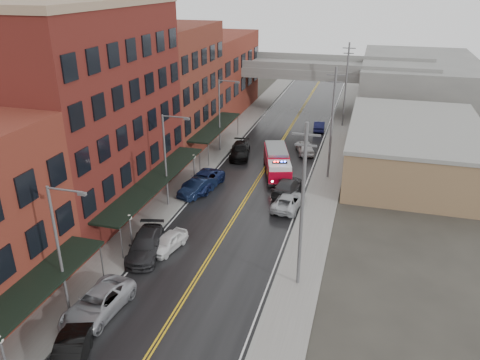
# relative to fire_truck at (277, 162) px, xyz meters

# --- Properties ---
(road) EXTENTS (11.00, 160.00, 0.02)m
(road) POSITION_rel_fire_truck_xyz_m (-1.69, -4.26, -1.52)
(road) COLOR black
(road) RESTS_ON ground
(sidewalk_left) EXTENTS (3.00, 160.00, 0.15)m
(sidewalk_left) POSITION_rel_fire_truck_xyz_m (-8.99, -4.26, -1.45)
(sidewalk_left) COLOR slate
(sidewalk_left) RESTS_ON ground
(sidewalk_right) EXTENTS (3.00, 160.00, 0.15)m
(sidewalk_right) POSITION_rel_fire_truck_xyz_m (5.61, -4.26, -1.45)
(sidewalk_right) COLOR slate
(sidewalk_right) RESTS_ON ground
(curb_left) EXTENTS (0.30, 160.00, 0.15)m
(curb_left) POSITION_rel_fire_truck_xyz_m (-7.34, -4.26, -1.45)
(curb_left) COLOR gray
(curb_left) RESTS_ON ground
(curb_right) EXTENTS (0.30, 160.00, 0.15)m
(curb_right) POSITION_rel_fire_truck_xyz_m (3.96, -4.26, -1.45)
(curb_right) COLOR gray
(curb_right) RESTS_ON ground
(brick_building_b) EXTENTS (9.00, 20.00, 18.00)m
(brick_building_b) POSITION_rel_fire_truck_xyz_m (-14.99, -11.26, 7.47)
(brick_building_b) COLOR maroon
(brick_building_b) RESTS_ON ground
(brick_building_c) EXTENTS (9.00, 15.00, 15.00)m
(brick_building_c) POSITION_rel_fire_truck_xyz_m (-14.99, 6.24, 5.97)
(brick_building_c) COLOR brown
(brick_building_c) RESTS_ON ground
(brick_building_far) EXTENTS (9.00, 20.00, 12.00)m
(brick_building_far) POSITION_rel_fire_truck_xyz_m (-14.99, 23.74, 4.47)
(brick_building_far) COLOR maroon
(brick_building_far) RESTS_ON ground
(tan_building) EXTENTS (14.00, 22.00, 5.00)m
(tan_building) POSITION_rel_fire_truck_xyz_m (14.31, 5.74, 0.97)
(tan_building) COLOR #8E6E4C
(tan_building) RESTS_ON ground
(right_far_block) EXTENTS (18.00, 30.00, 8.00)m
(right_far_block) POSITION_rel_fire_truck_xyz_m (16.31, 35.74, 2.47)
(right_far_block) COLOR slate
(right_far_block) RESTS_ON ground
(awning_0) EXTENTS (2.60, 16.00, 3.09)m
(awning_0) POSITION_rel_fire_truck_xyz_m (-9.18, -30.26, 1.46)
(awning_0) COLOR black
(awning_0) RESTS_ON ground
(awning_1) EXTENTS (2.60, 18.00, 3.09)m
(awning_1) POSITION_rel_fire_truck_xyz_m (-9.18, -11.26, 1.46)
(awning_1) COLOR black
(awning_1) RESTS_ON ground
(awning_2) EXTENTS (2.60, 13.00, 3.09)m
(awning_2) POSITION_rel_fire_truck_xyz_m (-9.18, 6.24, 1.46)
(awning_2) COLOR black
(awning_2) RESTS_ON ground
(globe_lamp_0) EXTENTS (0.44, 0.44, 3.12)m
(globe_lamp_0) POSITION_rel_fire_truck_xyz_m (-8.09, -32.26, 0.78)
(globe_lamp_0) COLOR #59595B
(globe_lamp_0) RESTS_ON ground
(globe_lamp_1) EXTENTS (0.44, 0.44, 3.12)m
(globe_lamp_1) POSITION_rel_fire_truck_xyz_m (-8.09, -18.26, 0.78)
(globe_lamp_1) COLOR #59595B
(globe_lamp_1) RESTS_ON ground
(globe_lamp_2) EXTENTS (0.44, 0.44, 3.12)m
(globe_lamp_2) POSITION_rel_fire_truck_xyz_m (-8.09, -4.26, 0.78)
(globe_lamp_2) COLOR #59595B
(globe_lamp_2) RESTS_ON ground
(street_lamp_0) EXTENTS (2.64, 0.22, 9.00)m
(street_lamp_0) POSITION_rel_fire_truck_xyz_m (-8.24, -26.26, 3.66)
(street_lamp_0) COLOR #59595B
(street_lamp_0) RESTS_ON ground
(street_lamp_1) EXTENTS (2.64, 0.22, 9.00)m
(street_lamp_1) POSITION_rel_fire_truck_xyz_m (-8.24, -10.26, 3.66)
(street_lamp_1) COLOR #59595B
(street_lamp_1) RESTS_ON ground
(street_lamp_2) EXTENTS (2.64, 0.22, 9.00)m
(street_lamp_2) POSITION_rel_fire_truck_xyz_m (-8.24, 5.74, 3.66)
(street_lamp_2) COLOR #59595B
(street_lamp_2) RESTS_ON ground
(utility_pole_0) EXTENTS (1.80, 0.24, 12.00)m
(utility_pole_0) POSITION_rel_fire_truck_xyz_m (5.51, -19.26, 4.78)
(utility_pole_0) COLOR #59595B
(utility_pole_0) RESTS_ON ground
(utility_pole_1) EXTENTS (1.80, 0.24, 12.00)m
(utility_pole_1) POSITION_rel_fire_truck_xyz_m (5.51, 0.74, 4.78)
(utility_pole_1) COLOR #59595B
(utility_pole_1) RESTS_ON ground
(utility_pole_2) EXTENTS (1.80, 0.24, 12.00)m
(utility_pole_2) POSITION_rel_fire_truck_xyz_m (5.51, 20.74, 4.78)
(utility_pole_2) COLOR #59595B
(utility_pole_2) RESTS_ON ground
(overpass) EXTENTS (40.00, 10.00, 7.50)m
(overpass) POSITION_rel_fire_truck_xyz_m (-1.69, 27.74, 4.46)
(overpass) COLOR slate
(overpass) RESTS_ON ground
(fire_truck) EXTENTS (4.77, 8.10, 2.82)m
(fire_truck) POSITION_rel_fire_truck_xyz_m (0.00, 0.00, 0.00)
(fire_truck) COLOR #AF081F
(fire_truck) RESTS_ON ground
(parked_car_left_1) EXTENTS (3.14, 5.02, 1.56)m
(parked_car_left_1) POSITION_rel_fire_truck_xyz_m (-5.49, -30.38, -0.75)
(parked_car_left_1) COLOR black
(parked_car_left_1) RESTS_ON ground
(parked_car_left_2) EXTENTS (3.12, 5.96, 1.60)m
(parked_car_left_2) POSITION_rel_fire_truck_xyz_m (-6.44, -26.00, -0.73)
(parked_car_left_2) COLOR #97989E
(parked_car_left_2) RESTS_ON ground
(parked_car_left_3) EXTENTS (3.62, 6.13, 1.67)m
(parked_car_left_3) POSITION_rel_fire_truck_xyz_m (-6.69, -18.62, -0.70)
(parked_car_left_3) COLOR black
(parked_car_left_3) RESTS_ON ground
(parked_car_left_4) EXTENTS (2.40, 4.23, 1.36)m
(parked_car_left_4) POSITION_rel_fire_truck_xyz_m (-5.29, -17.46, -0.85)
(parked_car_left_4) COLOR white
(parked_car_left_4) RESTS_ON ground
(parked_car_left_5) EXTENTS (3.03, 5.03, 1.56)m
(parked_car_left_5) POSITION_rel_fire_truck_xyz_m (-6.69, -7.06, -0.75)
(parked_car_left_5) COLOR black
(parked_car_left_5) RESTS_ON ground
(parked_car_left_6) EXTENTS (3.49, 6.19, 1.63)m
(parked_car_left_6) POSITION_rel_fire_truck_xyz_m (-6.69, -5.46, -0.71)
(parked_car_left_6) COLOR #131E48
(parked_car_left_6) RESTS_ON ground
(parked_car_left_7) EXTENTS (3.23, 5.86, 1.61)m
(parked_car_left_7) POSITION_rel_fire_truck_xyz_m (-5.50, 4.44, -0.72)
(parked_car_left_7) COLOR black
(parked_car_left_7) RESTS_ON ground
(parked_car_right_0) EXTENTS (2.83, 5.32, 1.42)m
(parked_car_right_0) POSITION_rel_fire_truck_xyz_m (2.65, -7.53, -0.82)
(parked_car_right_0) COLOR #A9ADB2
(parked_car_right_0) RESTS_ON ground
(parked_car_right_1) EXTENTS (2.74, 5.70, 1.60)m
(parked_car_right_1) POSITION_rel_fire_truck_xyz_m (2.00, -4.46, -0.73)
(parked_car_right_1) COLOR #28282B
(parked_car_right_1) RESTS_ON ground
(parked_car_right_2) EXTENTS (3.16, 4.91, 1.56)m
(parked_car_right_2) POSITION_rel_fire_truck_xyz_m (1.91, 7.93, -0.75)
(parked_car_right_2) COLOR beige
(parked_car_right_2) RESTS_ON ground
(parked_car_right_3) EXTENTS (1.82, 4.35, 1.40)m
(parked_car_right_3) POSITION_rel_fire_truck_xyz_m (2.48, 17.84, -0.83)
(parked_car_right_3) COLOR #0E1033
(parked_car_right_3) RESTS_ON ground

